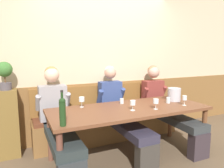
% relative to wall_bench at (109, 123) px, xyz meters
% --- Properties ---
extents(ground_plane, '(6.80, 6.80, 0.02)m').
position_rel_wall_bench_xyz_m(ground_plane, '(0.00, -0.83, -0.29)').
color(ground_plane, brown).
rests_on(ground_plane, ground).
extents(room_wall_back, '(6.80, 0.08, 2.80)m').
position_rel_wall_bench_xyz_m(room_wall_back, '(0.00, 0.26, 1.12)').
color(room_wall_back, beige).
rests_on(room_wall_back, ground).
extents(wood_wainscot_panel, '(6.80, 0.03, 0.97)m').
position_rel_wall_bench_xyz_m(wood_wainscot_panel, '(0.00, 0.21, 0.21)').
color(wood_wainscot_panel, brown).
rests_on(wood_wainscot_panel, ground).
extents(wall_bench, '(2.54, 0.42, 0.94)m').
position_rel_wall_bench_xyz_m(wall_bench, '(0.00, 0.00, 0.00)').
color(wall_bench, brown).
rests_on(wall_bench, ground).
extents(dining_table, '(2.24, 0.89, 0.74)m').
position_rel_wall_bench_xyz_m(dining_table, '(0.00, -0.72, 0.38)').
color(dining_table, brown).
rests_on(dining_table, ground).
extents(person_center_left_seat, '(0.51, 1.33, 1.30)m').
position_rel_wall_bench_xyz_m(person_center_left_seat, '(-0.94, -0.37, 0.36)').
color(person_center_left_seat, '#2E3338').
rests_on(person_center_left_seat, ground).
extents(person_center_right_seat, '(0.48, 1.32, 1.28)m').
position_rel_wall_bench_xyz_m(person_center_right_seat, '(0.01, -0.41, 0.33)').
color(person_center_right_seat, '#373430').
rests_on(person_center_right_seat, ground).
extents(person_left_seat, '(0.49, 1.33, 1.27)m').
position_rel_wall_bench_xyz_m(person_left_seat, '(0.89, -0.40, 0.34)').
color(person_left_seat, '#322930').
rests_on(person_left_seat, ground).
extents(ice_bucket, '(0.21, 0.21, 0.21)m').
position_rel_wall_bench_xyz_m(ice_bucket, '(0.86, -0.64, 0.56)').
color(ice_bucket, '#B4B5C2').
rests_on(ice_bucket, dining_table).
extents(wine_bottle_green_tall, '(0.07, 0.07, 0.39)m').
position_rel_wall_bench_xyz_m(wine_bottle_green_tall, '(-1.00, -1.07, 0.62)').
color(wine_bottle_green_tall, '#1D3A1A').
rests_on(wine_bottle_green_tall, dining_table).
extents(wine_glass_by_bottle, '(0.08, 0.08, 0.15)m').
position_rel_wall_bench_xyz_m(wine_glass_by_bottle, '(-0.60, -0.41, 0.57)').
color(wine_glass_by_bottle, silver).
rests_on(wine_glass_by_bottle, dining_table).
extents(wine_glass_right_end, '(0.07, 0.07, 0.14)m').
position_rel_wall_bench_xyz_m(wine_glass_right_end, '(-0.03, -0.85, 0.55)').
color(wine_glass_right_end, silver).
rests_on(wine_glass_right_end, dining_table).
extents(wine_glass_center_rear, '(0.06, 0.06, 0.15)m').
position_rel_wall_bench_xyz_m(wine_glass_center_rear, '(0.80, -0.93, 0.56)').
color(wine_glass_center_rear, silver).
rests_on(wine_glass_center_rear, dining_table).
extents(wine_glass_center_front, '(0.08, 0.08, 0.14)m').
position_rel_wall_bench_xyz_m(wine_glass_center_front, '(0.29, -0.93, 0.56)').
color(wine_glass_center_front, silver).
rests_on(wine_glass_center_front, dining_table).
extents(water_tumbler_left, '(0.06, 0.06, 0.08)m').
position_rel_wall_bench_xyz_m(water_tumbler_left, '(0.01, -0.45, 0.50)').
color(water_tumbler_left, silver).
rests_on(water_tumbler_left, dining_table).
extents(water_tumbler_center, '(0.06, 0.06, 0.09)m').
position_rel_wall_bench_xyz_m(water_tumbler_center, '(0.67, -0.73, 0.50)').
color(water_tumbler_center, silver).
rests_on(water_tumbler_center, dining_table).
extents(corner_pedestal, '(0.28, 0.28, 0.99)m').
position_rel_wall_bench_xyz_m(corner_pedestal, '(-1.57, 0.03, 0.21)').
color(corner_pedestal, brown).
rests_on(corner_pedestal, ground).
extents(potted_plant, '(0.21, 0.21, 0.40)m').
position_rel_wall_bench_xyz_m(potted_plant, '(-1.57, 0.03, 0.94)').
color(potted_plant, '#4E474E').
rests_on(potted_plant, corner_pedestal).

